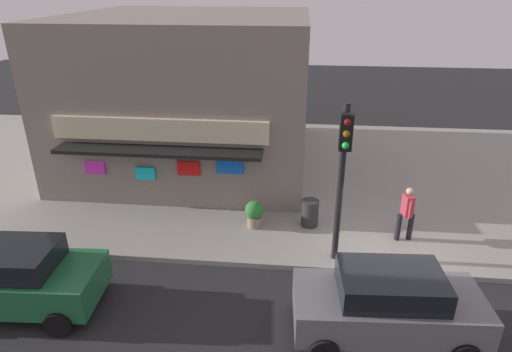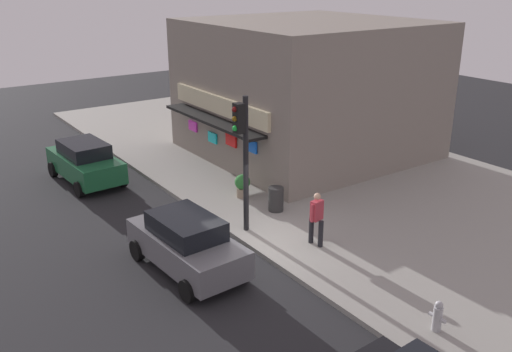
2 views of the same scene
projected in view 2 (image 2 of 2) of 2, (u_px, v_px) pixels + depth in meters
ground_plane at (256, 254)px, 17.41m from camera, size 65.10×65.10×0.00m
sidewalk at (400, 204)px, 20.96m from camera, size 43.40×13.32×0.16m
corner_building at (307, 88)px, 25.91m from camera, size 9.46×10.36×6.10m
traffic_light at (243, 147)px, 17.60m from camera, size 0.32×0.58×4.56m
fire_hydrant at (438, 316)px, 13.32m from camera, size 0.47×0.23×0.81m
trash_can at (276, 199)px, 20.02m from camera, size 0.55×0.55×0.89m
pedestrian at (317, 217)px, 17.33m from camera, size 0.56×0.54×1.76m
potted_plant_by_doorway at (242, 185)px, 21.22m from camera, size 0.59×0.59×0.91m
parked_car_green at (85, 162)px, 23.09m from camera, size 4.31×2.23×1.72m
parked_car_grey at (187, 243)px, 16.20m from camera, size 4.27×2.21×1.71m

